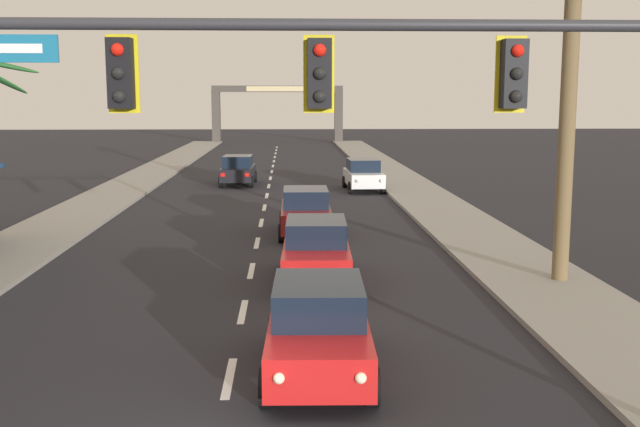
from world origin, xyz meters
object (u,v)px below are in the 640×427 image
sedan_oncoming_far (238,170)px  palm_right_second (571,50)px  sedan_fifth_in_queue (306,212)px  sedan_parked_nearest_kerb (363,174)px  sedan_third_in_queue (316,250)px  sedan_lead_at_stop_bar (318,328)px  traffic_signal_mast (439,109)px  town_gateway_arch (277,106)px

sedan_oncoming_far → palm_right_second: 26.41m
sedan_fifth_in_queue → sedan_parked_nearest_kerb: 13.62m
sedan_third_in_queue → palm_right_second: palm_right_second is taller
sedan_lead_at_stop_bar → sedan_third_in_queue: size_ratio=1.00×
traffic_signal_mast → sedan_fifth_in_queue: (-1.40, 16.85, -3.95)m
town_gateway_arch → sedan_fifth_in_queue: bearing=-88.3°
sedan_third_in_queue → town_gateway_arch: town_gateway_arch is taller
sedan_oncoming_far → sedan_lead_at_stop_bar: bearing=-83.6°
sedan_oncoming_far → sedan_parked_nearest_kerb: (6.91, -2.97, 0.00)m
traffic_signal_mast → sedan_third_in_queue: traffic_signal_mast is taller
sedan_lead_at_stop_bar → palm_right_second: bearing=43.3°
traffic_signal_mast → sedan_oncoming_far: 33.59m
sedan_third_in_queue → sedan_lead_at_stop_bar: bearing=-91.9°
sedan_lead_at_stop_bar → sedan_parked_nearest_kerb: size_ratio=1.00×
traffic_signal_mast → sedan_parked_nearest_kerb: (2.02, 30.04, -3.95)m
sedan_third_in_queue → sedan_oncoming_far: (-3.59, 23.15, 0.00)m
sedan_fifth_in_queue → sedan_oncoming_far: bearing=102.2°
sedan_fifth_in_queue → palm_right_second: palm_right_second is taller
palm_right_second → town_gateway_arch: size_ratio=0.64×
sedan_lead_at_stop_bar → sedan_parked_nearest_kerb: bearing=82.6°
sedan_parked_nearest_kerb → sedan_fifth_in_queue: bearing=-104.6°
traffic_signal_mast → sedan_third_in_queue: bearing=97.5°
town_gateway_arch → sedan_parked_nearest_kerb: bearing=-83.3°
traffic_signal_mast → town_gateway_arch: (-3.12, 74.11, -0.72)m
palm_right_second → town_gateway_arch: (-8.33, 64.93, -2.08)m
sedan_third_in_queue → sedan_parked_nearest_kerb: size_ratio=1.00×
sedan_lead_at_stop_bar → traffic_signal_mast: bearing=-61.9°
sedan_parked_nearest_kerb → town_gateway_arch: town_gateway_arch is taller
sedan_parked_nearest_kerb → palm_right_second: bearing=-81.3°
sedan_fifth_in_queue → palm_right_second: 11.43m
sedan_third_in_queue → sedan_parked_nearest_kerb: (3.31, 20.19, 0.00)m
sedan_parked_nearest_kerb → sedan_third_in_queue: bearing=-99.3°
traffic_signal_mast → sedan_third_in_queue: size_ratio=2.40×
sedan_oncoming_far → sedan_fifth_in_queue: bearing=-77.8°
sedan_lead_at_stop_bar → town_gateway_arch: bearing=91.3°
sedan_oncoming_far → sedan_parked_nearest_kerb: size_ratio=1.00×
sedan_lead_at_stop_bar → town_gateway_arch: 71.36m
sedan_fifth_in_queue → sedan_parked_nearest_kerb: same height
traffic_signal_mast → sedan_third_in_queue: (-1.29, 9.85, -3.95)m
sedan_lead_at_stop_bar → palm_right_second: (6.73, 6.34, 5.31)m
town_gateway_arch → sedan_oncoming_far: bearing=-92.5°
sedan_fifth_in_queue → town_gateway_arch: (-1.72, 57.26, 3.22)m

